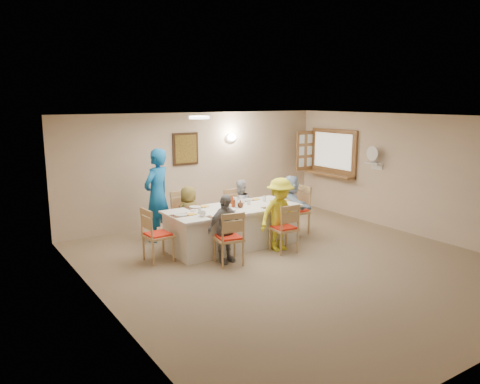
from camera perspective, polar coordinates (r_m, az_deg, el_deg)
ground at (r=8.23m, az=6.61°, el=-8.64°), size 7.00×7.00×0.00m
room_walls at (r=7.84m, az=6.86°, el=1.82°), size 7.00×7.00×7.00m
wall_picture at (r=10.54m, az=-6.65°, el=5.24°), size 0.62×0.05×0.72m
wall_sconce at (r=11.09m, az=-1.04°, el=6.64°), size 0.26×0.09×0.18m
ceiling_light at (r=8.43m, az=-4.99°, el=9.04°), size 0.36×0.36×0.05m
serving_hatch at (r=11.75m, az=11.33°, el=4.73°), size 0.06×1.50×1.15m
hatch_sill at (r=11.74m, az=10.82°, el=2.15°), size 0.30×1.50×0.05m
shutter_door at (r=12.13m, az=7.93°, el=5.03°), size 0.55×0.04×1.00m
fan_shelf at (r=10.79m, az=16.04°, el=3.41°), size 0.22×0.36×0.03m
desk_fan at (r=10.75m, az=15.97°, el=4.19°), size 0.30×0.30×0.28m
dining_table at (r=9.00m, az=-0.84°, el=-4.28°), size 2.58×1.09×0.76m
chair_back_left at (r=9.35m, az=-6.59°, el=-2.99°), size 0.54×0.54×1.00m
chair_back_right at (r=9.94m, az=-0.40°, el=-2.34°), size 0.44×0.44×0.91m
chair_front_left at (r=8.01m, az=-1.39°, el=-5.54°), size 0.53×0.53×0.95m
chair_front_right at (r=8.68m, az=5.36°, el=-4.33°), size 0.48×0.48×0.93m
chair_left_end at (r=8.27m, az=-9.97°, el=-5.10°), size 0.49×0.49×0.97m
chair_right_end at (r=9.86m, az=6.79°, el=-2.22°), size 0.50×0.50×1.02m
diner_back_left at (r=9.23m, az=-6.26°, el=-2.74°), size 0.65×0.51×1.13m
diner_back_right at (r=9.82m, az=-0.02°, el=-1.81°), size 0.57×0.45×1.14m
diner_front_left at (r=8.08m, az=-1.85°, el=-4.49°), size 0.77×0.46×1.20m
diner_front_right at (r=8.72m, az=4.90°, el=-2.74°), size 0.90×0.53×1.37m
diner_right_end at (r=9.75m, az=6.22°, el=-1.62°), size 1.32×0.85×1.26m
caregiver at (r=9.39m, az=-10.06°, el=-0.38°), size 1.05×1.02×1.85m
placemat_fl at (r=8.25m, az=-2.80°, el=-2.98°), size 0.34×0.25×0.01m
plate_fl at (r=8.25m, az=-2.80°, el=-2.91°), size 0.23×0.23×0.01m
napkin_fl at (r=8.30m, az=-1.55°, el=-2.84°), size 0.14×0.14×0.01m
placemat_fr at (r=8.90m, az=3.87°, el=-1.93°), size 0.34×0.25×0.01m
plate_fr at (r=8.90m, az=3.88°, el=-1.87°), size 0.22×0.22×0.01m
napkin_fr at (r=8.97m, az=4.99°, el=-1.80°), size 0.15×0.15×0.01m
placemat_bl at (r=8.96m, az=-5.53°, el=-1.87°), size 0.36×0.27×0.01m
plate_bl at (r=8.96m, az=-5.53°, el=-1.80°), size 0.23×0.23×0.01m
napkin_bl at (r=9.00m, az=-4.37°, el=-1.74°), size 0.15×0.15×0.01m
placemat_br at (r=9.57m, az=0.84°, el=-0.98°), size 0.35×0.26×0.01m
plate_br at (r=9.56m, az=0.84°, el=-0.92°), size 0.26×0.26×0.02m
napkin_br at (r=9.62m, az=1.89°, el=-0.87°), size 0.14×0.14×0.01m
placemat_le at (r=8.38m, az=-7.21°, el=-2.83°), size 0.34×0.25×0.01m
plate_le at (r=8.38m, az=-7.21°, el=-2.76°), size 0.24×0.24×0.01m
napkin_le at (r=8.41m, az=-5.96°, el=-2.70°), size 0.15×0.15×0.01m
placemat_re at (r=9.53m, az=4.84°, el=-1.06°), size 0.32×0.24×0.01m
plate_re at (r=9.53m, az=4.85°, el=-1.00°), size 0.25×0.25×0.02m
napkin_re at (r=9.61m, az=5.87°, el=-0.95°), size 0.13×0.13×0.01m
teacup_a at (r=8.25m, az=-4.62°, el=-2.67°), size 0.17×0.17×0.10m
teacup_b at (r=9.50m, az=-0.53°, el=-0.86°), size 0.14×0.14×0.07m
bowl_a at (r=8.57m, az=-1.18°, el=-2.25°), size 0.39×0.39×0.06m
bowl_b at (r=9.27m, az=0.09°, el=-1.22°), size 0.30×0.30×0.05m
condiment_ketchup at (r=8.86m, az=-0.94°, el=-1.20°), size 0.15×0.15×0.24m
condiment_brown at (r=8.95m, az=-0.75°, el=-1.24°), size 0.13×0.13×0.19m
condiment_malt at (r=8.90m, az=0.04°, el=-1.45°), size 0.18×0.18×0.15m
drinking_glass at (r=8.85m, az=-1.84°, el=-1.63°), size 0.07×0.07×0.10m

